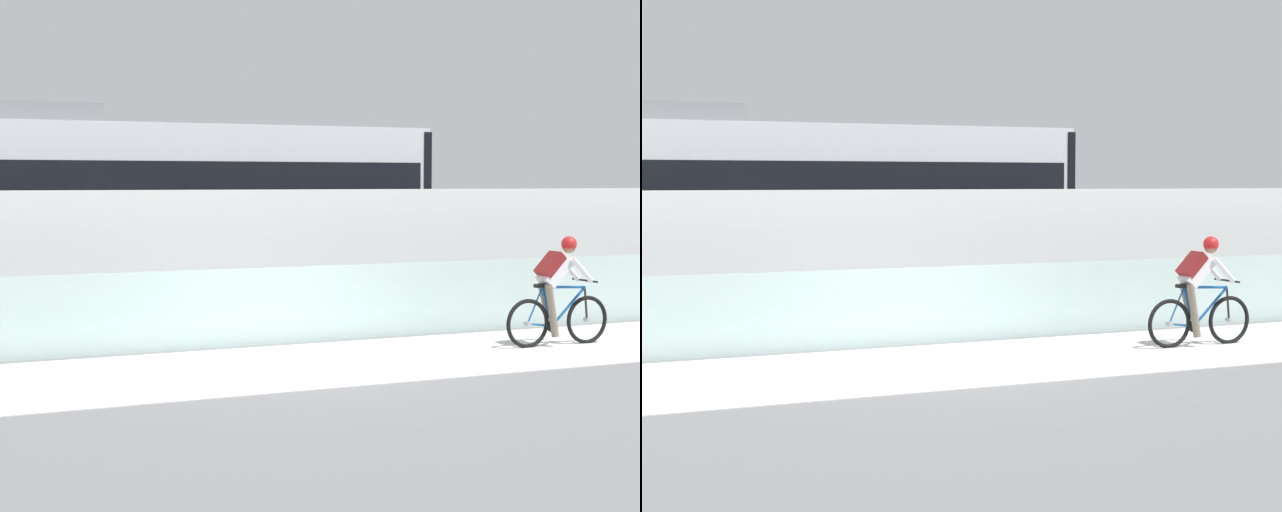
% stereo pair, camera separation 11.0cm
% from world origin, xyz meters
% --- Properties ---
extents(ground_plane, '(200.00, 200.00, 0.00)m').
position_xyz_m(ground_plane, '(0.00, 0.00, 0.00)').
color(ground_plane, slate).
extents(bike_path_deck, '(32.00, 3.20, 0.01)m').
position_xyz_m(bike_path_deck, '(0.00, 0.00, 0.01)').
color(bike_path_deck, silver).
rests_on(bike_path_deck, ground).
extents(glass_parapet, '(32.00, 0.05, 1.14)m').
position_xyz_m(glass_parapet, '(0.00, 1.85, 0.57)').
color(glass_parapet, '#ADC6C1').
rests_on(glass_parapet, ground).
extents(concrete_barrier_wall, '(32.00, 0.36, 2.27)m').
position_xyz_m(concrete_barrier_wall, '(0.00, 3.65, 1.14)').
color(concrete_barrier_wall, silver).
rests_on(concrete_barrier_wall, ground).
extents(tram_rail_near, '(32.00, 0.08, 0.01)m').
position_xyz_m(tram_rail_near, '(0.00, 6.13, 0.00)').
color(tram_rail_near, '#595654').
rests_on(tram_rail_near, ground).
extents(tram_rail_far, '(32.00, 0.08, 0.01)m').
position_xyz_m(tram_rail_far, '(0.00, 7.57, 0.00)').
color(tram_rail_far, '#595654').
rests_on(tram_rail_far, ground).
extents(tram, '(11.06, 2.54, 3.81)m').
position_xyz_m(tram, '(-0.50, 6.85, 1.89)').
color(tram, silver).
rests_on(tram, ground).
extents(cyclist_on_bike, '(1.77, 0.58, 1.61)m').
position_xyz_m(cyclist_on_bike, '(4.00, -0.00, 0.80)').
color(cyclist_on_bike, black).
rests_on(cyclist_on_bike, ground).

